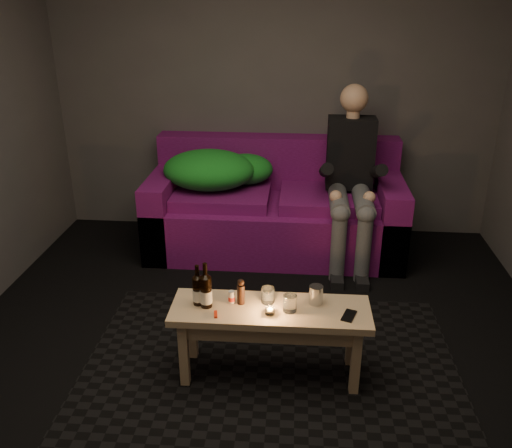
{
  "coord_description": "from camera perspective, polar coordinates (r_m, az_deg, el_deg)",
  "views": [
    {
      "loc": [
        0.26,
        -2.66,
        2.15
      ],
      "look_at": [
        -0.06,
        1.03,
        0.54
      ],
      "focal_mm": 38.0,
      "sensor_mm": 36.0,
      "label": 1
    }
  ],
  "objects": [
    {
      "name": "tealight",
      "position": [
        3.08,
        1.48,
        -9.11
      ],
      "size": [
        0.05,
        0.05,
        0.04
      ],
      "color": "white",
      "rests_on": "coffee_table"
    },
    {
      "name": "rug",
      "position": [
        3.46,
        1.5,
        -14.9
      ],
      "size": [
        2.32,
        1.7,
        0.01
      ],
      "primitive_type": "cube",
      "rotation": [
        0.0,
        0.0,
        0.01
      ],
      "color": "black",
      "rests_on": "floor"
    },
    {
      "name": "red_lighter",
      "position": [
        3.09,
        -4.27,
        -9.46
      ],
      "size": [
        0.03,
        0.07,
        0.01
      ],
      "primitive_type": "cube",
      "rotation": [
        0.0,
        0.0,
        0.18
      ],
      "color": "red",
      "rests_on": "coffee_table"
    },
    {
      "name": "person",
      "position": [
        4.54,
        9.96,
        5.19
      ],
      "size": [
        0.39,
        0.91,
        1.46
      ],
      "color": "black",
      "rests_on": "sofa"
    },
    {
      "name": "steel_cup",
      "position": [
        3.18,
        6.33,
        -7.42
      ],
      "size": [
        0.11,
        0.11,
        0.11
      ],
      "primitive_type": "cylinder",
      "rotation": [
        0.0,
        0.0,
        -0.41
      ],
      "color": "#AEB0B5",
      "rests_on": "coffee_table"
    },
    {
      "name": "tumbler_front",
      "position": [
        3.1,
        3.59,
        -8.32
      ],
      "size": [
        0.1,
        0.1,
        0.1
      ],
      "primitive_type": "cylinder",
      "rotation": [
        0.0,
        0.0,
        -0.35
      ],
      "color": "white",
      "rests_on": "coffee_table"
    },
    {
      "name": "sofa",
      "position": [
        4.84,
        2.04,
        1.43
      ],
      "size": [
        2.18,
        0.98,
        0.94
      ],
      "color": "#610D4E",
      "rests_on": "floor"
    },
    {
      "name": "floor",
      "position": [
        3.43,
        -0.52,
        -15.38
      ],
      "size": [
        4.5,
        4.5,
        0.0
      ],
      "primitive_type": "plane",
      "color": "black",
      "rests_on": "ground"
    },
    {
      "name": "salt_shaker",
      "position": [
        3.18,
        -2.59,
        -7.68
      ],
      "size": [
        0.04,
        0.04,
        0.08
      ],
      "primitive_type": "cylinder",
      "rotation": [
        0.0,
        0.0,
        0.1
      ],
      "color": "silver",
      "rests_on": "coffee_table"
    },
    {
      "name": "smartphone",
      "position": [
        3.11,
        9.76,
        -9.49
      ],
      "size": [
        0.1,
        0.14,
        0.01
      ],
      "primitive_type": "cube",
      "rotation": [
        0.0,
        0.0,
        -0.34
      ],
      "color": "black",
      "rests_on": "coffee_table"
    },
    {
      "name": "beer_bottle_b",
      "position": [
        3.12,
        -5.29,
        -7.01
      ],
      "size": [
        0.07,
        0.07,
        0.28
      ],
      "color": "black",
      "rests_on": "coffee_table"
    },
    {
      "name": "pepper_mill",
      "position": [
        3.16,
        -1.6,
        -7.42
      ],
      "size": [
        0.06,
        0.06,
        0.12
      ],
      "primitive_type": "cylinder",
      "rotation": [
        0.0,
        0.0,
        0.37
      ],
      "color": "black",
      "rests_on": "coffee_table"
    },
    {
      "name": "beer_bottle_a",
      "position": [
        3.15,
        -6.13,
        -6.91
      ],
      "size": [
        0.06,
        0.06,
        0.25
      ],
      "color": "black",
      "rests_on": "coffee_table"
    },
    {
      "name": "green_blanket",
      "position": [
        4.76,
        -4.3,
        5.7
      ],
      "size": [
        0.96,
        0.66,
        0.33
      ],
      "color": "#198C26",
      "rests_on": "sofa"
    },
    {
      "name": "tumbler_back",
      "position": [
        3.18,
        1.26,
        -7.51
      ],
      "size": [
        0.1,
        0.1,
        0.09
      ],
      "primitive_type": "cylinder",
      "rotation": [
        0.0,
        0.0,
        -0.3
      ],
      "color": "white",
      "rests_on": "coffee_table"
    },
    {
      "name": "room",
      "position": [
        3.18,
        0.19,
        14.27
      ],
      "size": [
        4.5,
        4.5,
        4.5
      ],
      "color": "silver",
      "rests_on": "ground"
    },
    {
      "name": "coffee_table",
      "position": [
        3.19,
        1.52,
        -10.08
      ],
      "size": [
        1.15,
        0.38,
        0.47
      ],
      "rotation": [
        0.0,
        0.0,
        0.01
      ],
      "color": "tan",
      "rests_on": "rug"
    }
  ]
}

